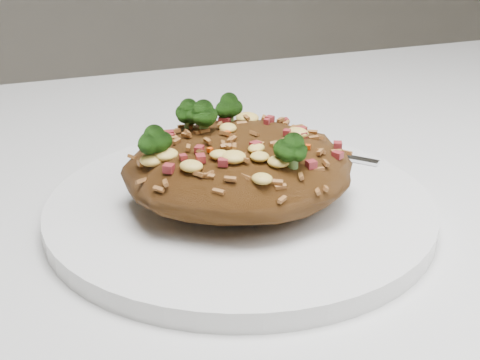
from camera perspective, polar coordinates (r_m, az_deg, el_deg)
name	(u,v)px	position (r m, az deg, el deg)	size (l,w,h in m)	color
dining_table	(252,306)	(0.55, 1.00, -10.72)	(1.20, 0.80, 0.75)	silver
plate	(240,208)	(0.48, 0.00, -2.38)	(0.28, 0.28, 0.01)	white
fried_rice	(239,158)	(0.47, -0.08, 1.91)	(0.16, 0.15, 0.07)	brown
fork	(294,148)	(0.57, 4.64, 2.76)	(0.12, 0.13, 0.00)	silver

